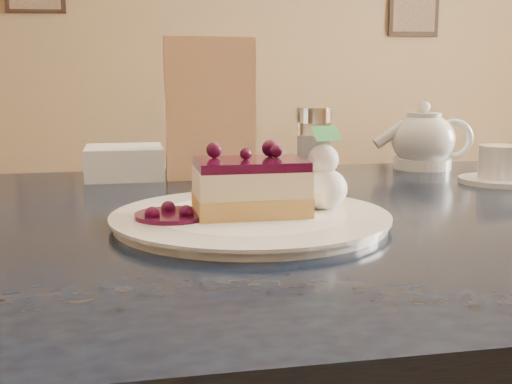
{
  "coord_description": "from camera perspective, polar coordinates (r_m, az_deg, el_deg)",
  "views": [
    {
      "loc": [
        -0.15,
        -0.81,
        0.95
      ],
      "look_at": [
        -0.09,
        -0.16,
        0.84
      ],
      "focal_mm": 45.0,
      "sensor_mm": 36.0,
      "label": 1
    }
  ],
  "objects": [
    {
      "name": "main_table",
      "position": [
        0.81,
        -1.2,
        -7.76
      ],
      "size": [
        1.34,
        0.97,
        0.79
      ],
      "rotation": [
        0.0,
        0.0,
        0.11
      ],
      "color": "black",
      "rests_on": "ground"
    },
    {
      "name": "dessert_plate",
      "position": [
        0.74,
        -0.5,
        -2.42
      ],
      "size": [
        0.31,
        0.31,
        0.01
      ],
      "primitive_type": "cylinder",
      "color": "white",
      "rests_on": "main_table"
    },
    {
      "name": "cheesecake_slice",
      "position": [
        0.73,
        -0.5,
        0.42
      ],
      "size": [
        0.14,
        0.1,
        0.06
      ],
      "rotation": [
        0.0,
        0.0,
        0.11
      ],
      "color": "#CC8E47",
      "rests_on": "dessert_plate"
    },
    {
      "name": "whipped_cream",
      "position": [
        0.76,
        5.97,
        0.32
      ],
      "size": [
        0.06,
        0.06,
        0.05
      ],
      "color": "white",
      "rests_on": "dessert_plate"
    },
    {
      "name": "berry_sauce",
      "position": [
        0.72,
        -7.44,
        -2.1
      ],
      "size": [
        0.08,
        0.08,
        0.01
      ],
      "primitive_type": "cylinder",
      "color": "black",
      "rests_on": "dessert_plate"
    },
    {
      "name": "tea_set",
      "position": [
        1.19,
        15.76,
        3.94
      ],
      "size": [
        0.24,
        0.29,
        0.11
      ],
      "color": "white",
      "rests_on": "main_table"
    },
    {
      "name": "menu_card",
      "position": [
        1.06,
        -4.08,
        7.37
      ],
      "size": [
        0.15,
        0.05,
        0.23
      ],
      "primitive_type": "cube",
      "rotation": [
        0.0,
        0.0,
        0.11
      ],
      "color": "beige",
      "rests_on": "main_table"
    },
    {
      "name": "sugar_shaker",
      "position": [
        1.13,
        5.16,
        4.65
      ],
      "size": [
        0.06,
        0.06,
        0.12
      ],
      "color": "white",
      "rests_on": "main_table"
    },
    {
      "name": "napkin_stack",
      "position": [
        1.1,
        -11.63,
        2.62
      ],
      "size": [
        0.14,
        0.14,
        0.05
      ],
      "primitive_type": "cube",
      "rotation": [
        0.0,
        0.0,
        0.11
      ],
      "color": "white",
      "rests_on": "main_table"
    }
  ]
}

